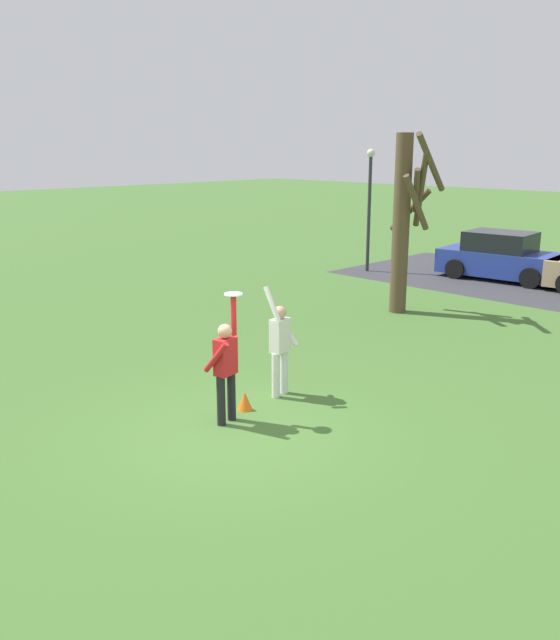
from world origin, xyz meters
TOP-DOWN VIEW (x-y plane):
  - ground_plane at (0.00, 0.00)m, footprint 120.00×120.00m
  - person_catcher at (-0.38, 0.17)m, footprint 0.49×0.57m
  - person_defender at (-0.64, 1.64)m, footprint 0.50×0.60m
  - frisbee_disc at (-0.42, 0.39)m, footprint 0.29×0.29m
  - parked_car_blue at (-3.08, 14.59)m, footprint 4.25×2.33m
  - bare_tree_tall at (-2.78, 8.37)m, footprint 1.59×1.61m
  - lamppost_by_lot at (-7.19, 12.58)m, footprint 0.28×0.28m
  - field_cone_orange at (-0.56, 0.73)m, footprint 0.26×0.26m

SIDE VIEW (x-z plane):
  - ground_plane at x=0.00m, z-range 0.00..0.00m
  - field_cone_orange at x=-0.56m, z-range 0.00..0.32m
  - parked_car_blue at x=-3.08m, z-range -0.07..1.52m
  - person_defender at x=-0.64m, z-range -0.04..2.00m
  - person_catcher at x=-0.38m, z-range -0.06..2.02m
  - frisbee_disc at x=-0.42m, z-range 2.08..2.10m
  - bare_tree_tall at x=-2.78m, z-range 0.16..4.86m
  - lamppost_by_lot at x=-7.19m, z-range 0.46..4.72m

